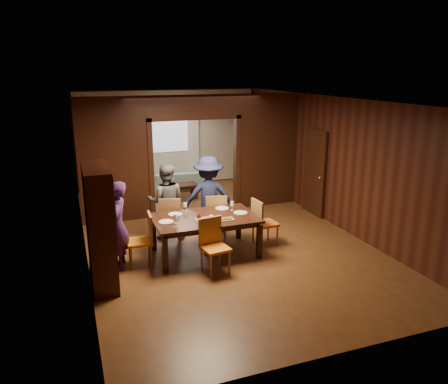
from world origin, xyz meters
name	(u,v)px	position (x,y,z in m)	size (l,w,h in m)	color
floor	(217,233)	(0.00, 0.00, 0.00)	(9.00, 9.00, 0.00)	#523217
ceiling	(216,99)	(0.00, 0.00, 2.90)	(5.50, 9.00, 0.02)	silver
room_walls	(192,151)	(0.00, 1.89, 1.51)	(5.52, 9.01, 2.90)	black
person_purple	(118,225)	(-2.20, -0.98, 0.80)	(0.58, 0.38, 1.60)	#411F5B
person_grey	(166,202)	(-1.07, 0.11, 0.81)	(0.79, 0.61, 1.62)	#5B5B63
person_navy	(209,197)	(-0.18, -0.01, 0.87)	(1.12, 0.64, 1.73)	#1A1E41
sofa	(179,180)	(0.13, 3.85, 0.28)	(1.89, 0.74, 0.55)	#8CAEB7
serving_bowl	(210,214)	(-0.44, -0.90, 0.80)	(0.29, 0.29, 0.07)	black
dining_table	(205,236)	(-0.56, -0.96, 0.38)	(1.97, 1.22, 0.76)	black
coffee_table	(183,191)	(0.00, 2.90, 0.20)	(0.80, 0.50, 0.40)	black
chair_left	(140,240)	(-1.83, -1.02, 0.48)	(0.44, 0.44, 0.97)	orange
chair_right	(265,222)	(0.74, -0.92, 0.48)	(0.44, 0.44, 0.97)	#ED5816
chair_far_l	(171,218)	(-1.02, -0.04, 0.48)	(0.44, 0.44, 0.97)	red
chair_far_r	(216,215)	(-0.08, -0.17, 0.48)	(0.44, 0.44, 0.97)	orange
chair_near	(215,247)	(-0.63, -1.78, 0.48)	(0.44, 0.44, 0.97)	orange
hutch	(100,227)	(-2.53, -1.50, 1.00)	(0.40, 1.20, 2.00)	black
door_right	(314,172)	(2.70, 0.50, 1.05)	(0.06, 0.90, 2.10)	black
window_far	(169,130)	(0.00, 4.44, 1.70)	(1.20, 0.03, 1.30)	silver
curtain_left	(145,147)	(-0.75, 4.40, 1.25)	(0.35, 0.06, 2.40)	white
curtain_right	(193,144)	(0.75, 4.40, 1.25)	(0.35, 0.06, 2.40)	white
plate_left	(166,222)	(-1.32, -0.99, 0.77)	(0.27, 0.27, 0.01)	silver
plate_far_l	(175,214)	(-1.06, -0.62, 0.77)	(0.27, 0.27, 0.01)	silver
plate_far_r	(222,208)	(-0.08, -0.58, 0.77)	(0.27, 0.27, 0.01)	silver
plate_right	(240,213)	(0.17, -0.97, 0.77)	(0.27, 0.27, 0.01)	silver
plate_near	(212,222)	(-0.53, -1.30, 0.77)	(0.27, 0.27, 0.01)	white
platter_a	(203,219)	(-0.64, -1.09, 0.78)	(0.30, 0.20, 0.04)	gray
platter_b	(225,219)	(-0.25, -1.24, 0.78)	(0.30, 0.20, 0.04)	gray
wineglass_left	(175,219)	(-1.18, -1.13, 0.85)	(0.08, 0.08, 0.18)	silver
wineglass_far	(185,207)	(-0.83, -0.52, 0.85)	(0.08, 0.08, 0.18)	silver
wineglass_right	(232,206)	(0.08, -0.75, 0.85)	(0.08, 0.08, 0.18)	silver
tumbler	(211,219)	(-0.55, -1.30, 0.83)	(0.07, 0.07, 0.14)	white
condiment_jar	(199,216)	(-0.70, -1.04, 0.82)	(0.08, 0.08, 0.11)	#461E10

